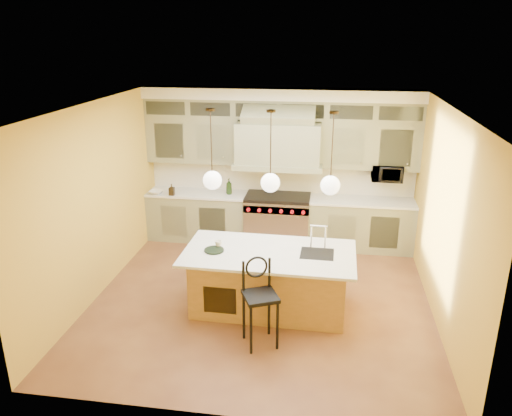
% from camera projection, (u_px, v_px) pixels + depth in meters
% --- Properties ---
extents(floor, '(5.00, 5.00, 0.00)m').
position_uv_depth(floor, '(262.00, 298.00, 7.61)').
color(floor, '#57311D').
rests_on(floor, ground).
extents(ceiling, '(5.00, 5.00, 0.00)m').
position_uv_depth(ceiling, '(262.00, 106.00, 6.64)').
color(ceiling, white).
rests_on(ceiling, wall_back).
extents(wall_back, '(5.00, 0.00, 5.00)m').
position_uv_depth(wall_back, '(280.00, 165.00, 9.45)').
color(wall_back, gold).
rests_on(wall_back, ground).
extents(wall_front, '(5.00, 0.00, 5.00)m').
position_uv_depth(wall_front, '(226.00, 295.00, 4.79)').
color(wall_front, gold).
rests_on(wall_front, ground).
extents(wall_left, '(0.00, 5.00, 5.00)m').
position_uv_depth(wall_left, '(97.00, 200.00, 7.48)').
color(wall_left, gold).
rests_on(wall_left, ground).
extents(wall_right, '(0.00, 5.00, 5.00)m').
position_uv_depth(wall_right, '(444.00, 218.00, 6.77)').
color(wall_right, gold).
rests_on(wall_right, ground).
extents(back_cabinetry, '(5.00, 0.77, 2.90)m').
position_uv_depth(back_cabinetry, '(279.00, 170.00, 9.21)').
color(back_cabinetry, gray).
rests_on(back_cabinetry, floor).
extents(range, '(1.20, 0.74, 0.96)m').
position_uv_depth(range, '(278.00, 219.00, 9.44)').
color(range, silver).
rests_on(range, floor).
extents(kitchen_island, '(2.42, 1.31, 1.35)m').
position_uv_depth(kitchen_island, '(270.00, 279.00, 7.19)').
color(kitchen_island, olive).
rests_on(kitchen_island, floor).
extents(counter_stool, '(0.54, 0.54, 1.17)m').
position_uv_depth(counter_stool, '(260.00, 297.00, 6.32)').
color(counter_stool, black).
rests_on(counter_stool, floor).
extents(microwave, '(0.54, 0.37, 0.30)m').
position_uv_depth(microwave, '(387.00, 173.00, 8.94)').
color(microwave, black).
rests_on(microwave, back_cabinetry).
extents(oil_bottle_a, '(0.13, 0.13, 0.30)m').
position_uv_depth(oil_bottle_a, '(229.00, 186.00, 9.38)').
color(oil_bottle_a, black).
rests_on(oil_bottle_a, back_cabinetry).
extents(oil_bottle_b, '(0.10, 0.10, 0.22)m').
position_uv_depth(oil_bottle_b, '(172.00, 190.00, 9.33)').
color(oil_bottle_b, black).
rests_on(oil_bottle_b, back_cabinetry).
extents(fruit_bowl, '(0.29, 0.29, 0.06)m').
position_uv_depth(fruit_bowl, '(156.00, 192.00, 9.44)').
color(fruit_bowl, silver).
rests_on(fruit_bowl, back_cabinetry).
extents(cup, '(0.12, 0.12, 0.10)m').
position_uv_depth(cup, '(218.00, 244.00, 7.14)').
color(cup, white).
rests_on(cup, kitchen_island).
extents(pendant_left, '(0.26, 0.26, 1.11)m').
position_uv_depth(pendant_left, '(212.00, 178.00, 6.81)').
color(pendant_left, '#2D2319').
rests_on(pendant_left, ceiling).
extents(pendant_center, '(0.26, 0.26, 1.11)m').
position_uv_depth(pendant_center, '(270.00, 181.00, 6.70)').
color(pendant_center, '#2D2319').
rests_on(pendant_center, ceiling).
extents(pendant_right, '(0.26, 0.26, 1.11)m').
position_uv_depth(pendant_right, '(330.00, 183.00, 6.59)').
color(pendant_right, '#2D2319').
rests_on(pendant_right, ceiling).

